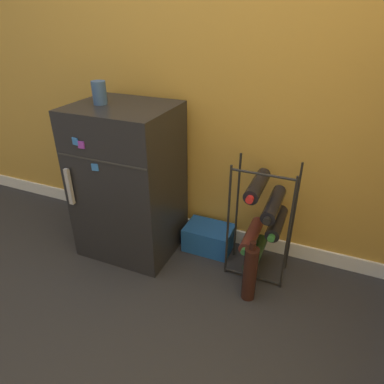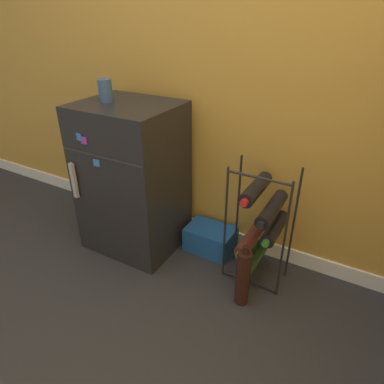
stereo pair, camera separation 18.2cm
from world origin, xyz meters
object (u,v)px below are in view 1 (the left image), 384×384
wine_rack (262,221)px  soda_box (209,238)px  loose_bottle_floor (250,273)px  mini_fridge (129,182)px  fridge_top_cup (99,93)px

wine_rack → soda_box: 0.42m
loose_bottle_floor → soda_box: bearing=137.5°
mini_fridge → wine_rack: 0.77m
mini_fridge → fridge_top_cup: size_ratio=7.56×
soda_box → fridge_top_cup: size_ratio=2.44×
wine_rack → fridge_top_cup: (-0.87, -0.08, 0.59)m
wine_rack → soda_box: wine_rack is taller
soda_box → mini_fridge: bearing=-161.7°
wine_rack → mini_fridge: bearing=-175.7°
mini_fridge → wine_rack: mini_fridge is taller
mini_fridge → loose_bottle_floor: bearing=-11.5°
wine_rack → soda_box: bearing=164.9°
mini_fridge → loose_bottle_floor: mini_fridge is taller
mini_fridge → fridge_top_cup: fridge_top_cup is taller
wine_rack → fridge_top_cup: fridge_top_cup is taller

